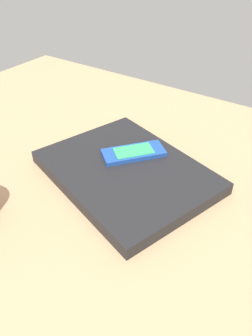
# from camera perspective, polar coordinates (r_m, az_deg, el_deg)

# --- Properties ---
(desk_surface) EXTENTS (1.20, 0.80, 0.03)m
(desk_surface) POSITION_cam_1_polar(r_m,az_deg,el_deg) (0.64, -1.40, -1.08)
(desk_surface) COLOR tan
(desk_surface) RESTS_ON ground
(laptop_closed) EXTENTS (0.36, 0.31, 0.02)m
(laptop_closed) POSITION_cam_1_polar(r_m,az_deg,el_deg) (0.60, 0.00, -0.65)
(laptop_closed) COLOR black
(laptop_closed) RESTS_ON desk_surface
(cell_phone_on_laptop) EXTENTS (0.11, 0.12, 0.01)m
(cell_phone_on_laptop) POSITION_cam_1_polar(r_m,az_deg,el_deg) (0.62, 1.33, 2.70)
(cell_phone_on_laptop) COLOR #1E479E
(cell_phone_on_laptop) RESTS_ON laptop_closed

